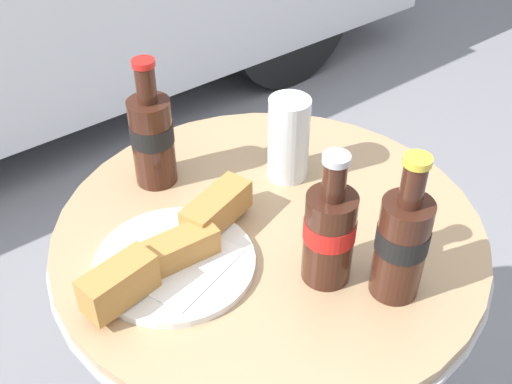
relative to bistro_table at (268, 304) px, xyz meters
name	(u,v)px	position (x,y,z in m)	size (l,w,h in m)	color
bistro_table	(268,304)	(0.00, 0.00, 0.00)	(0.70, 0.70, 0.77)	#B7B7BC
cola_bottle_left	(152,136)	(-0.08, 0.22, 0.27)	(0.07, 0.07, 0.23)	#3D1E14
cola_bottle_right	(402,242)	(0.06, -0.21, 0.27)	(0.07, 0.07, 0.23)	#3D1E14
cola_bottle_center	(330,231)	(0.00, -0.13, 0.27)	(0.07, 0.07, 0.21)	#3D1E14
drinking_glass	(288,142)	(0.11, 0.09, 0.25)	(0.07, 0.07, 0.15)	#C68923
lunch_plate_near	(174,253)	(-0.16, 0.02, 0.21)	(0.32, 0.24, 0.07)	white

